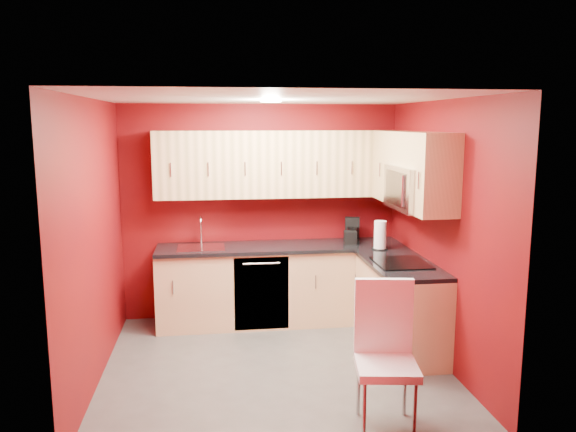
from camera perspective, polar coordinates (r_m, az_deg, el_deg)
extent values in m
plane|color=#4F4C49|center=(5.53, -1.29, -14.96)|extent=(3.20, 3.20, 0.00)
plane|color=white|center=(5.04, -1.39, 11.88)|extent=(3.20, 3.20, 0.00)
plane|color=#6B0A0A|center=(6.61, -2.78, 0.43)|extent=(3.20, 0.00, 3.20)
plane|color=#6B0A0A|center=(3.70, 1.25, -6.83)|extent=(3.20, 0.00, 3.20)
plane|color=#6B0A0A|center=(5.22, -19.10, -2.53)|extent=(0.00, 3.00, 3.00)
plane|color=#6B0A0A|center=(5.55, 15.33, -1.65)|extent=(0.00, 3.00, 3.00)
cube|color=#E8BD84|center=(6.52, -0.72, -7.04)|extent=(2.80, 0.60, 0.87)
cube|color=#E8BD84|center=(5.87, 11.29, -9.11)|extent=(0.60, 1.30, 0.87)
cube|color=black|center=(6.39, -0.72, -3.16)|extent=(2.80, 0.63, 0.04)
cube|color=black|center=(5.73, 11.34, -4.85)|extent=(0.63, 1.27, 0.04)
cube|color=#E6BE82|center=(6.39, -0.89, 5.32)|extent=(2.80, 0.35, 0.75)
cube|color=#E6BE82|center=(6.21, 10.96, 5.03)|extent=(0.35, 0.57, 0.75)
cube|color=#E6BE82|center=(5.14, 15.06, 3.97)|extent=(0.35, 0.22, 0.75)
cube|color=#E6BE82|center=(5.58, 13.21, 6.62)|extent=(0.35, 0.76, 0.33)
cube|color=silver|center=(5.60, 12.83, 2.79)|extent=(0.40, 0.76, 0.42)
cube|color=black|center=(5.53, 10.98, 2.78)|extent=(0.02, 0.62, 0.33)
cylinder|color=silver|center=(5.31, 11.56, 2.49)|extent=(0.02, 0.02, 0.29)
cube|color=black|center=(5.69, 11.42, -4.69)|extent=(0.50, 0.55, 0.01)
cube|color=silver|center=(6.34, -8.82, -3.24)|extent=(0.52, 0.42, 0.02)
cylinder|color=silver|center=(6.51, -8.82, -1.70)|extent=(0.02, 0.02, 0.26)
torus|color=silver|center=(6.42, -8.86, -0.68)|extent=(0.02, 0.16, 0.16)
cylinder|color=silver|center=(6.36, -8.86, -1.32)|extent=(0.02, 0.02, 0.12)
cube|color=black|center=(6.22, -2.71, -7.87)|extent=(0.60, 0.02, 0.82)
cylinder|color=white|center=(5.34, -1.75, 11.58)|extent=(0.20, 0.20, 0.01)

